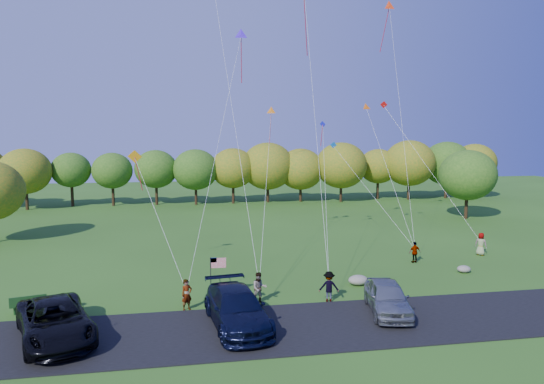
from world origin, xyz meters
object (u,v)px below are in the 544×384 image
at_px(flyer_e, 481,244).
at_px(minivan_silver, 387,297).
at_px(minivan_dark, 55,321).
at_px(flyer_b, 259,288).
at_px(minivan_navy, 237,308).
at_px(flyer_c, 329,287).
at_px(flyer_d, 415,252).
at_px(trash_barrel, 65,303).
at_px(park_bench, 29,304).
at_px(flyer_a, 187,295).

bearing_deg(flyer_e, minivan_silver, 88.38).
distance_m(minivan_dark, flyer_b, 10.10).
distance_m(minivan_navy, flyer_c, 5.95).
height_order(minivan_navy, flyer_d, minivan_navy).
bearing_deg(flyer_b, flyer_e, 18.19).
bearing_deg(flyer_c, minivan_silver, 148.56).
bearing_deg(minivan_dark, flyer_c, -9.41).
bearing_deg(trash_barrel, minivan_navy, -23.38).
bearing_deg(minivan_navy, park_bench, 153.36).
distance_m(minivan_dark, flyer_d, 23.74).
bearing_deg(flyer_e, flyer_a, 67.55).
bearing_deg(minivan_navy, flyer_a, 123.36).
height_order(flyer_c, flyer_d, flyer_c).
bearing_deg(flyer_b, minivan_dark, -166.17).
height_order(flyer_c, flyer_e, flyer_e).
distance_m(flyer_a, flyer_b, 3.88).
bearing_deg(flyer_c, flyer_e, -139.29).
bearing_deg(flyer_c, flyer_b, 6.16).
xyz_separation_m(flyer_c, park_bench, (-15.59, 0.84, -0.33)).
relative_size(minivan_silver, trash_barrel, 5.97).
distance_m(minivan_dark, flyer_c, 13.67).
xyz_separation_m(flyer_b, flyer_d, (12.12, 6.40, -0.09)).
distance_m(minivan_silver, flyer_c, 3.31).
relative_size(flyer_a, trash_barrel, 2.07).
height_order(minivan_dark, flyer_b, minivan_dark).
distance_m(minivan_navy, flyer_e, 22.26).
distance_m(flyer_c, park_bench, 15.61).
distance_m(minivan_silver, trash_barrel, 16.66).
bearing_deg(park_bench, flyer_e, -0.87).
height_order(flyer_d, flyer_e, flyer_e).
bearing_deg(minivan_silver, flyer_d, 68.10).
height_order(minivan_navy, park_bench, minivan_navy).
xyz_separation_m(flyer_d, flyer_e, (5.91, 1.18, 0.10)).
xyz_separation_m(minivan_silver, flyer_d, (5.92, 9.02, -0.11)).
xyz_separation_m(flyer_a, flyer_c, (7.65, 0.00, 0.02)).
xyz_separation_m(flyer_a, flyer_e, (21.89, 7.94, 0.04)).
bearing_deg(flyer_b, park_bench, 173.03).
height_order(flyer_b, park_bench, flyer_b).
bearing_deg(flyer_b, trash_barrel, 171.62).
bearing_deg(park_bench, minivan_silver, -24.02).
bearing_deg(minivan_dark, flyer_b, -2.94).
bearing_deg(flyer_e, trash_barrel, 61.42).
xyz_separation_m(minivan_silver, flyer_a, (-10.07, 2.25, -0.04)).
relative_size(minivan_dark, flyer_e, 3.55).
distance_m(minivan_silver, park_bench, 18.27).
bearing_deg(flyer_d, minivan_dark, 17.65).
relative_size(flyer_c, flyer_e, 0.98).
xyz_separation_m(minivan_silver, flyer_c, (-2.42, 2.25, -0.02)).
distance_m(flyer_c, trash_barrel, 13.96).
bearing_deg(flyer_a, minivan_navy, -78.43).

